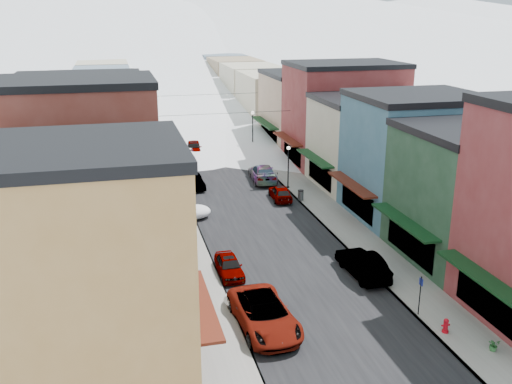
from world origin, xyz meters
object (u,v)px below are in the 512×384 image
car_white_suv (264,314)px  streetlamp_near (288,162)px  car_silver_sedan (229,266)px  car_green_sedan (363,264)px  trash_can (301,195)px  car_dark_hatch (193,182)px  fire_hydrant (446,326)px

car_white_suv → streetlamp_near: (8.95, 24.58, 1.92)m
streetlamp_near → car_silver_sedan: bearing=-118.4°
car_white_suv → car_green_sedan: car_white_suv is taller
car_white_suv → trash_can: 22.45m
car_dark_hatch → car_silver_sedan: bearing=-99.0°
car_green_sedan → car_silver_sedan: bearing=-16.9°
car_silver_sedan → car_dark_hatch: size_ratio=0.94×
car_silver_sedan → car_dark_hatch: car_dark_hatch is taller
car_white_suv → car_silver_sedan: car_white_suv is taller
car_silver_sedan → car_dark_hatch: (0.46, 20.09, 0.02)m
car_silver_sedan → car_green_sedan: (8.60, -2.21, 0.17)m
car_silver_sedan → trash_can: size_ratio=4.20×
car_silver_sedan → car_green_sedan: bearing=-14.5°
trash_can → car_silver_sedan: bearing=-125.1°
fire_hydrant → streetlamp_near: size_ratio=0.20×
fire_hydrant → streetlamp_near: streetlamp_near is taller
car_green_sedan → fire_hydrant: (1.36, -7.88, -0.31)m
car_green_sedan → streetlamp_near: size_ratio=1.22×
car_dark_hatch → car_green_sedan: size_ratio=0.82×
car_green_sedan → trash_can: (0.90, 15.74, -0.21)m
car_white_suv → car_silver_sedan: (-0.55, 7.05, -0.20)m
car_dark_hatch → trash_can: size_ratio=4.46×
car_white_suv → trash_can: bearing=63.2°
fire_hydrant → car_silver_sedan: bearing=134.6°
car_dark_hatch → car_green_sedan: (8.14, -22.30, 0.15)m
car_silver_sedan → fire_hydrant: bearing=-45.4°
trash_can → car_white_suv: bearing=-113.5°
trash_can → streetlamp_near: streetlamp_near is taller
car_green_sedan → car_dark_hatch: bearing=-72.5°
car_white_suv → car_green_sedan: (8.05, 4.84, -0.04)m
car_green_sedan → trash_can: bearing=-95.8°
car_dark_hatch → streetlamp_near: (9.04, -2.56, 2.10)m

